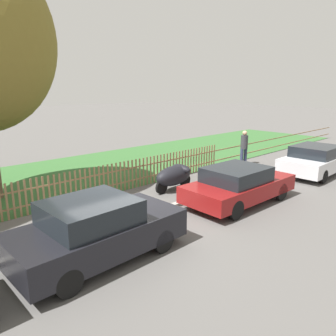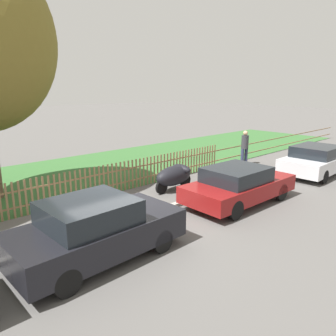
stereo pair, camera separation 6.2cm
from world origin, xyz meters
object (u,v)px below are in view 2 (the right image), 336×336
parked_car_black_saloon (96,229)px  covered_motorcycle (175,175)px  parked_car_red_compact (317,160)px  pedestrian_near_fence (245,146)px  parked_car_navy_estate (239,185)px

parked_car_black_saloon → covered_motorcycle: (4.93, 2.51, -0.13)m
covered_motorcycle → parked_car_red_compact: bearing=-24.3°
parked_car_red_compact → parked_car_black_saloon: bearing=178.0°
parked_car_red_compact → pedestrian_near_fence: bearing=104.0°
parked_car_red_compact → covered_motorcycle: 6.91m
parked_car_red_compact → covered_motorcycle: bearing=156.0°
parked_car_black_saloon → pedestrian_near_fence: bearing=15.2°
parked_car_navy_estate → covered_motorcycle: bearing=104.0°
parked_car_red_compact → covered_motorcycle: (-6.36, 2.70, -0.09)m
parked_car_navy_estate → parked_car_red_compact: parked_car_red_compact is taller
parked_car_navy_estate → covered_motorcycle: parked_car_navy_estate is taller
parked_car_black_saloon → pedestrian_near_fence: (10.42, 3.10, 0.27)m
parked_car_black_saloon → parked_car_red_compact: bearing=-2.3°
parked_car_black_saloon → parked_car_navy_estate: 5.51m
covered_motorcycle → pedestrian_near_fence: bearing=4.8°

